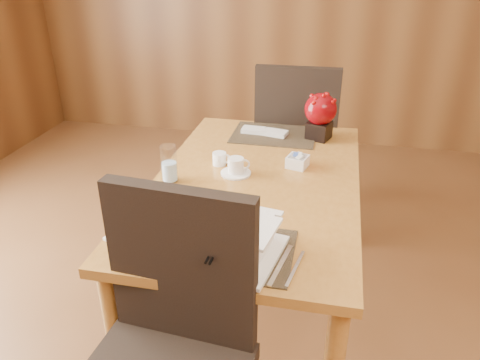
% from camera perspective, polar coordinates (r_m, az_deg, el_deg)
% --- Properties ---
extents(dining_table, '(0.90, 1.50, 0.75)m').
position_cam_1_polar(dining_table, '(2.13, 1.93, -2.27)').
color(dining_table, '#B27831').
rests_on(dining_table, ground).
extents(placemat_near, '(0.45, 0.33, 0.01)m').
position_cam_1_polar(placemat_near, '(1.62, -1.52, -8.49)').
color(placemat_near, black).
rests_on(placemat_near, dining_table).
extents(placemat_far, '(0.45, 0.33, 0.01)m').
position_cam_1_polar(placemat_far, '(2.58, 4.16, 5.53)').
color(placemat_far, black).
rests_on(placemat_far, dining_table).
extents(soup_setting, '(0.36, 0.36, 0.13)m').
position_cam_1_polar(soup_setting, '(1.56, -0.94, -7.31)').
color(soup_setting, white).
rests_on(soup_setting, dining_table).
extents(coffee_cup, '(0.14, 0.14, 0.08)m').
position_cam_1_polar(coffee_cup, '(2.12, -0.52, 1.56)').
color(coffee_cup, white).
rests_on(coffee_cup, dining_table).
extents(water_glass, '(0.09, 0.09, 0.17)m').
position_cam_1_polar(water_glass, '(2.06, -8.64, 1.96)').
color(water_glass, white).
rests_on(water_glass, dining_table).
extents(creamer_jug, '(0.08, 0.08, 0.06)m').
position_cam_1_polar(creamer_jug, '(2.21, -2.52, 2.62)').
color(creamer_jug, white).
rests_on(creamer_jug, dining_table).
extents(sugar_caddy, '(0.11, 0.11, 0.05)m').
position_cam_1_polar(sugar_caddy, '(2.21, 7.02, 2.25)').
color(sugar_caddy, white).
rests_on(sugar_caddy, dining_table).
extents(berry_decor, '(0.17, 0.17, 0.25)m').
position_cam_1_polar(berry_decor, '(2.51, 9.76, 8.01)').
color(berry_decor, black).
rests_on(berry_decor, dining_table).
extents(napkins_far, '(0.26, 0.13, 0.02)m').
position_cam_1_polar(napkins_far, '(2.58, 3.17, 5.91)').
color(napkins_far, silver).
rests_on(napkins_far, dining_table).
extents(bread_plate, '(0.21, 0.21, 0.01)m').
position_cam_1_polar(bread_plate, '(1.73, -12.65, -6.60)').
color(bread_plate, white).
rests_on(bread_plate, dining_table).
extents(near_chair, '(0.54, 0.54, 1.07)m').
position_cam_1_polar(near_chair, '(1.52, -8.74, -19.13)').
color(near_chair, black).
rests_on(near_chair, ground).
extents(far_chair, '(0.52, 0.52, 1.08)m').
position_cam_1_polar(far_chair, '(2.94, 6.85, 5.13)').
color(far_chair, black).
rests_on(far_chair, ground).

